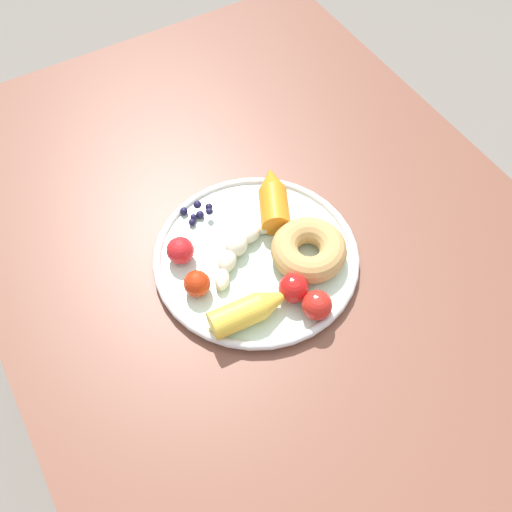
% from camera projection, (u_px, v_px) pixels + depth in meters
% --- Properties ---
extents(ground_plane, '(6.00, 6.00, 0.00)m').
position_uv_depth(ground_plane, '(275.00, 438.00, 1.45)').
color(ground_plane, slate).
extents(dining_table, '(1.19, 0.78, 0.75)m').
position_uv_depth(dining_table, '(287.00, 304.00, 0.91)').
color(dining_table, brown).
rests_on(dining_table, ground_plane).
extents(plate, '(0.29, 0.29, 0.02)m').
position_uv_depth(plate, '(256.00, 257.00, 0.84)').
color(plate, silver).
rests_on(plate, dining_table).
extents(banana, '(0.08, 0.13, 0.03)m').
position_uv_depth(banana, '(240.00, 248.00, 0.83)').
color(banana, beige).
rests_on(banana, plate).
extents(carrot_orange, '(0.12, 0.09, 0.04)m').
position_uv_depth(carrot_orange, '(273.00, 197.00, 0.87)').
color(carrot_orange, orange).
rests_on(carrot_orange, plate).
extents(carrot_yellow, '(0.05, 0.12, 0.04)m').
position_uv_depth(carrot_yellow, '(252.00, 309.00, 0.76)').
color(carrot_yellow, yellow).
rests_on(carrot_yellow, plate).
extents(donut, '(0.15, 0.15, 0.04)m').
position_uv_depth(donut, '(309.00, 250.00, 0.82)').
color(donut, tan).
rests_on(donut, plate).
extents(blueberry_pile, '(0.04, 0.05, 0.02)m').
position_uv_depth(blueberry_pile, '(197.00, 212.00, 0.87)').
color(blueberry_pile, '#191638').
rests_on(blueberry_pile, plate).
extents(tomato_near, '(0.04, 0.04, 0.04)m').
position_uv_depth(tomato_near, '(197.00, 284.00, 0.79)').
color(tomato_near, '#BA2D0E').
rests_on(tomato_near, plate).
extents(tomato_mid, '(0.04, 0.04, 0.04)m').
position_uv_depth(tomato_mid, '(294.00, 288.00, 0.78)').
color(tomato_mid, red).
rests_on(tomato_mid, plate).
extents(tomato_far, '(0.04, 0.04, 0.04)m').
position_uv_depth(tomato_far, '(180.00, 250.00, 0.82)').
color(tomato_far, red).
rests_on(tomato_far, plate).
extents(tomato_extra, '(0.04, 0.04, 0.04)m').
position_uv_depth(tomato_extra, '(317.00, 305.00, 0.77)').
color(tomato_extra, red).
rests_on(tomato_extra, plate).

